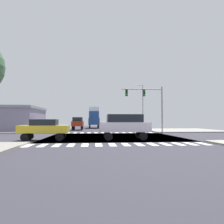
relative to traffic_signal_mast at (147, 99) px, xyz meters
The scene contains 12 objects.
ground 10.56m from the traffic_signal_mast, 128.00° to the right, with size 90.00×90.00×0.05m.
sidewalk_corner_ne 9.96m from the traffic_signal_mast, 32.73° to the left, with size 12.00×12.00×0.14m.
sidewalk_corner_nw 19.91m from the traffic_signal_mast, 165.96° to the left, with size 12.00×12.00×0.14m.
crosswalk_near 16.56m from the traffic_signal_mast, 112.21° to the right, with size 13.50×2.00×0.01m.
crosswalk_far 7.78m from the traffic_signal_mast, behind, with size 13.50×2.00×0.01m.
traffic_signal_mast is the anchor object (origin of this frame).
street_lamp 10.95m from the traffic_signal_mast, 80.42° to the left, with size 1.78×0.32×8.96m.
bank_building 24.55m from the traffic_signal_mast, 163.70° to the left, with size 14.07×10.66×4.07m.
sedan_nearside_1 16.79m from the traffic_signal_mast, 138.54° to the right, with size 4.30×1.80×1.88m.
suv_queued_3 14.21m from the traffic_signal_mast, 141.22° to the left, with size 1.96×4.60×2.34m.
suv_leading_4 12.44m from the traffic_signal_mast, 114.68° to the right, with size 4.60×1.96×2.34m.
box_truck_middle_1 19.82m from the traffic_signal_mast, 113.10° to the left, with size 2.40×7.20×4.85m.
Camera 1 is at (-2.16, -22.46, 1.80)m, focal length 33.05 mm.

